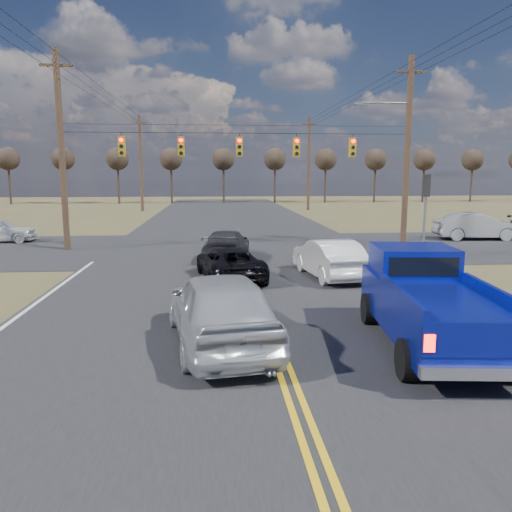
{
  "coord_description": "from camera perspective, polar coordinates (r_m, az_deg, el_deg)",
  "views": [
    {
      "loc": [
        -1.37,
        -8.44,
        3.91
      ],
      "look_at": [
        -0.13,
        6.14,
        1.5
      ],
      "focal_mm": 35.0,
      "sensor_mm": 36.0,
      "label": 1
    }
  ],
  "objects": [
    {
      "name": "silver_suv",
      "position": [
        11.47,
        -4.11,
        -5.95
      ],
      "size": [
        2.86,
        5.46,
        1.77
      ],
      "primitive_type": "imported",
      "rotation": [
        0.0,
        0.0,
        3.3
      ],
      "color": "#B1B4BA",
      "rests_on": "ground"
    },
    {
      "name": "signal_gantry",
      "position": [
        26.32,
        -0.78,
        11.86
      ],
      "size": [
        19.6,
        4.83,
        10.0
      ],
      "color": "#473323",
      "rests_on": "ground"
    },
    {
      "name": "utility_poles",
      "position": [
        25.51,
        -1.8,
        12.31
      ],
      "size": [
        19.6,
        58.32,
        10.0
      ],
      "color": "#473323",
      "rests_on": "ground"
    },
    {
      "name": "road_main",
      "position": [
        18.9,
        -0.58,
        -2.59
      ],
      "size": [
        14.0,
        120.0,
        0.02
      ],
      "primitive_type": "cube",
      "color": "#28282B",
      "rests_on": "ground"
    },
    {
      "name": "cross_car_east_near",
      "position": [
        32.82,
        23.96,
        3.12
      ],
      "size": [
        2.17,
        5.04,
        1.61
      ],
      "primitive_type": "imported",
      "rotation": [
        0.0,
        0.0,
        1.47
      ],
      "color": "#A3A5AB",
      "rests_on": "ground"
    },
    {
      "name": "ground",
      "position": [
        9.4,
        4.12,
        -15.24
      ],
      "size": [
        160.0,
        160.0,
        0.0
      ],
      "primitive_type": "plane",
      "color": "brown",
      "rests_on": "ground"
    },
    {
      "name": "black_suv",
      "position": [
        18.7,
        -3.02,
        -0.82
      ],
      "size": [
        2.77,
        4.7,
        1.23
      ],
      "primitive_type": "imported",
      "rotation": [
        0.0,
        0.0,
        3.32
      ],
      "color": "black",
      "rests_on": "ground"
    },
    {
      "name": "treeline",
      "position": [
        35.47,
        -2.68,
        12.23
      ],
      "size": [
        87.0,
        117.8,
        7.4
      ],
      "color": "#33261C",
      "rests_on": "ground"
    },
    {
      "name": "dgrey_car_queue",
      "position": [
        23.16,
        -3.38,
        1.3
      ],
      "size": [
        2.49,
        4.85,
        1.34
      ],
      "primitive_type": "imported",
      "rotation": [
        0.0,
        0.0,
        3.01
      ],
      "color": "#2E2E32",
      "rests_on": "ground"
    },
    {
      "name": "road_cross",
      "position": [
        26.76,
        -1.85,
        0.94
      ],
      "size": [
        120.0,
        12.0,
        0.02
      ],
      "primitive_type": "cube",
      "color": "#28282B",
      "rests_on": "ground"
    },
    {
      "name": "white_car_queue",
      "position": [
        19.21,
        8.34,
        -0.24
      ],
      "size": [
        2.15,
        4.67,
        1.48
      ],
      "primitive_type": "imported",
      "rotation": [
        0.0,
        0.0,
        3.27
      ],
      "color": "silver",
      "rests_on": "ground"
    },
    {
      "name": "pickup_truck",
      "position": [
        12.07,
        19.01,
        -4.96
      ],
      "size": [
        2.74,
        5.85,
        2.12
      ],
      "rotation": [
        0.0,
        0.0,
        -0.11
      ],
      "color": "black",
      "rests_on": "ground"
    }
  ]
}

